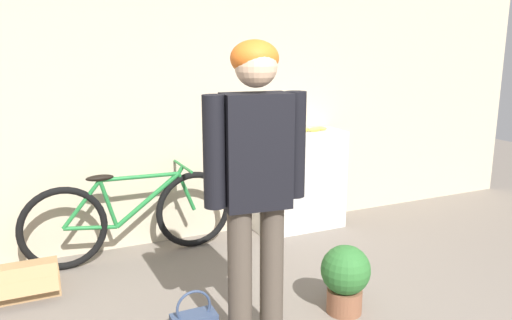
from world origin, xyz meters
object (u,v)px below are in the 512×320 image
(cardboard_box, at_px, (22,281))
(potted_plant, at_px, (345,276))
(banana, at_px, (313,129))
(bicycle, at_px, (132,216))
(person, at_px, (256,169))

(cardboard_box, distance_m, potted_plant, 2.32)
(banana, xyz_separation_m, potted_plant, (-0.63, -1.51, -0.72))
(bicycle, distance_m, potted_plant, 1.87)
(person, xyz_separation_m, cardboard_box, (-1.29, 1.28, -0.99))
(bicycle, distance_m, cardboard_box, 0.96)
(cardboard_box, height_order, potted_plant, potted_plant)
(cardboard_box, xyz_separation_m, potted_plant, (1.98, -1.20, 0.17))
(bicycle, bearing_deg, cardboard_box, -163.00)
(person, relative_size, cardboard_box, 3.49)
(potted_plant, bearing_deg, banana, 67.24)
(person, bearing_deg, bicycle, 111.13)
(bicycle, bearing_deg, banana, -1.34)
(cardboard_box, bearing_deg, person, -44.68)
(banana, bearing_deg, cardboard_box, -173.38)
(bicycle, height_order, cardboard_box, bicycle)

